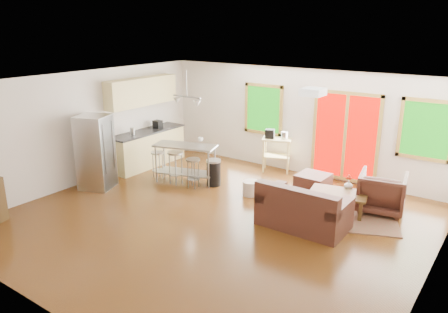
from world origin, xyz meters
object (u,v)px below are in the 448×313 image
Objects in this scene: ottoman at (313,184)px; island at (185,157)px; rug at (330,210)px; refrigerator at (96,152)px; kitchen_cart at (276,143)px; armchair at (382,190)px; coffee_table at (339,195)px; loveseat at (302,210)px.

ottoman is 2.99m from island.
refrigerator is (-4.86, -1.84, 0.83)m from rug.
kitchen_cart is (2.76, 3.35, -0.10)m from refrigerator.
armchair is 1.37× the size of ottoman.
coffee_table is at bearing 6.23° from island.
ottoman is (-0.55, 1.69, -0.12)m from loveseat.
coffee_table reaches higher than ottoman.
coffee_table is at bearing 29.78° from armchair.
ottoman is at bearing 140.67° from coffee_table.
ottoman is at bearing -30.68° from kitchen_cart.
island is (1.41, 1.43, -0.21)m from refrigerator.
loveseat is 1.84m from armchair.
coffee_table is 2.75m from kitchen_cart.
coffee_table is 1.35× the size of armchair.
island reaches higher than armchair.
refrigerator reaches higher than armchair.
armchair is (0.67, 0.57, 0.07)m from coffee_table.
refrigerator is 4.34m from kitchen_cart.
coffee_table is (0.15, -0.02, 0.37)m from rug.
rug is at bearing 6.80° from island.
refrigerator is at bearing -169.68° from loveseat.
island is (-3.60, -0.39, 0.25)m from coffee_table.
refrigerator is (-4.17, -2.52, 0.62)m from ottoman.
kitchen_cart is (-2.93, 0.97, 0.29)m from armchair.
rug is 0.99m from ottoman.
ottoman is 0.60× the size of kitchen_cart.
ottoman is 1.72m from kitchen_cart.
loveseat is at bearing -71.97° from ottoman.
kitchen_cart is at bearing 149.32° from ottoman.
rug is at bearing -0.70° from refrigerator.
armchair is 0.58× the size of island.
armchair reaches higher than coffee_table.
refrigerator is at bearing -129.41° from kitchen_cart.
armchair is at bearing -18.23° from kitchen_cart.
armchair is (0.97, 1.56, 0.11)m from loveseat.
loveseat is at bearing -11.48° from refrigerator.
refrigerator is 1.09× the size of island.
armchair is at bearing -4.84° from ottoman.
rug is 1.61× the size of island.
refrigerator is (-4.72, -0.83, 0.50)m from loveseat.
armchair is 0.82× the size of kitchen_cart.
coffee_table reaches higher than rug.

